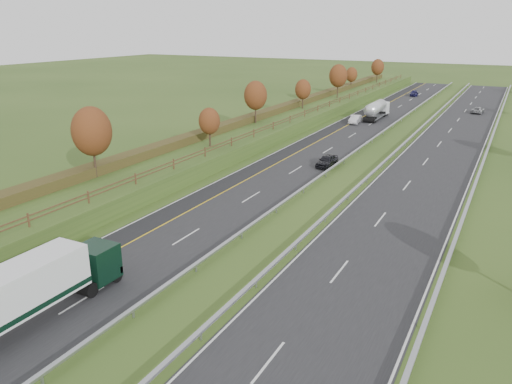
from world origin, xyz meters
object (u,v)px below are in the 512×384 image
at_px(box_lorry, 5,302).
at_px(car_oncoming, 478,110).
at_px(car_dark_near, 327,161).
at_px(car_small_far, 414,93).
at_px(car_silver_mid, 355,119).
at_px(road_tanker, 377,109).

xyz_separation_m(box_lorry, car_oncoming, (17.24, 99.01, -1.64)).
distance_m(box_lorry, car_dark_near, 44.64).
relative_size(car_dark_near, car_small_far, 0.98).
bearing_deg(car_silver_mid, car_small_far, 83.69).
relative_size(box_lorry, car_dark_near, 3.64).
height_order(car_dark_near, car_oncoming, car_dark_near).
height_order(road_tanker, car_dark_near, road_tanker).
xyz_separation_m(box_lorry, car_small_far, (-0.05, 120.53, -1.62)).
xyz_separation_m(car_silver_mid, car_oncoming, (19.44, 23.27, -0.11)).
distance_m(road_tanker, car_silver_mid, 7.25).
bearing_deg(box_lorry, car_oncoming, 80.12).
relative_size(car_silver_mid, car_small_far, 1.01).
bearing_deg(car_oncoming, box_lorry, 84.77).
bearing_deg(car_dark_near, car_small_far, 94.85).
distance_m(box_lorry, car_small_far, 120.54).
relative_size(box_lorry, car_oncoming, 3.46).
bearing_deg(box_lorry, car_silver_mid, 91.66).
distance_m(box_lorry, road_tanker, 82.57).
bearing_deg(car_small_far, car_dark_near, -93.85).
bearing_deg(car_silver_mid, car_dark_near, -83.08).
distance_m(road_tanker, car_small_far, 37.98).
distance_m(road_tanker, car_oncoming, 23.85).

